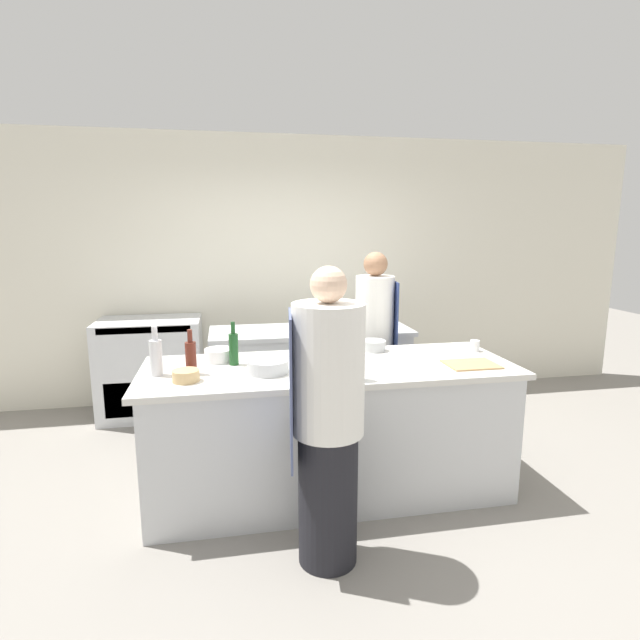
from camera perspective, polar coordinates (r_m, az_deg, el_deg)
The scene contains 20 objects.
ground_plane at distance 3.81m, azimuth 1.03°, elevation -18.66°, with size 16.00×16.00×0.00m, color gray.
wall_back at distance 5.44m, azimuth -3.51°, elevation 5.77°, with size 8.00×0.06×2.80m.
prep_counter at distance 3.60m, azimuth 1.06°, elevation -12.22°, with size 2.54×0.93×0.93m.
pass_counter at distance 4.74m, azimuth -1.04°, elevation -6.50°, with size 1.85×0.66×0.93m.
oven_range at distance 5.25m, azimuth -18.70°, elevation -5.16°, with size 0.98×0.64×0.97m.
chef_at_prep_near at distance 2.75m, azimuth 0.86°, elevation -11.52°, with size 0.42×0.40×1.67m.
chef_at_stove at distance 4.34m, azimuth 6.22°, elevation -3.13°, with size 0.36×0.34×1.65m.
bottle_olive_oil at distance 3.32m, azimuth -14.54°, elevation -4.07°, with size 0.07×0.07×0.29m.
bottle_vinegar at distance 3.10m, azimuth 4.12°, elevation -4.79°, with size 0.08×0.08×0.30m.
bottle_wine at distance 3.48m, azimuth -9.84°, elevation -3.15°, with size 0.06×0.06×0.30m.
bottle_cooking_oil at distance 3.66m, azimuth 1.83°, elevation -2.41°, with size 0.06×0.06×0.28m.
bottle_sauce at distance 3.35m, azimuth -18.24°, elevation -3.95°, with size 0.08×0.08×0.32m.
bottle_water at distance 3.50m, azimuth 3.53°, elevation -3.38°, with size 0.07×0.07×0.23m.
bowl_mixing_large at distance 3.20m, azimuth -15.08°, elevation -6.17°, with size 0.17×0.17×0.07m.
bowl_prep_small at distance 3.85m, azimuth 6.13°, elevation -2.91°, with size 0.19×0.19×0.08m.
bowl_ceramic_blue at distance 3.28m, azimuth -5.97°, elevation -5.28°, with size 0.27×0.27×0.09m.
bowl_wooden_salad at distance 3.61m, azimuth -11.45°, elevation -3.93°, with size 0.21×0.21×0.09m.
cup at distance 3.99m, azimuth 17.26°, elevation -2.83°, with size 0.07×0.07×0.09m.
cutting_board at distance 3.60m, azimuth 16.89°, elevation -4.87°, with size 0.35×0.27×0.01m.
stockpot at distance 4.66m, azimuth -0.95°, elevation 0.23°, with size 0.24×0.24×0.19m.
Camera 1 is at (-0.68, -3.25, 1.87)m, focal length 28.00 mm.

